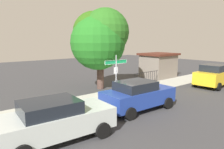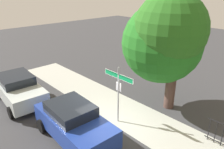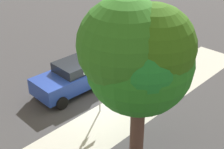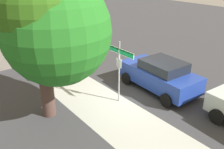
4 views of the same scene
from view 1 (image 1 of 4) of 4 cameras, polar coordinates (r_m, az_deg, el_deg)
The scene contains 9 objects.
ground_plane at distance 13.19m, azimuth 2.07°, elevation -7.27°, with size 60.00×60.00×0.00m, color #38383A.
sidewalk_strip at distance 15.42m, azimuth 4.46°, elevation -4.81°, with size 24.00×2.60×0.00m, color #ACADA1.
street_sign at distance 13.09m, azimuth 1.16°, elevation 1.60°, with size 1.81×0.07×2.88m.
shade_tree at distance 15.50m, azimuth -3.59°, elevation 10.26°, with size 4.30×4.08×6.17m.
car_silver at distance 8.27m, azimuth -15.44°, elevation -11.95°, with size 4.45×2.32×1.60m.
car_blue at distance 11.41m, azimuth 7.24°, elevation -5.66°, with size 4.23×2.21×1.62m.
car_yellow at distance 19.00m, azimuth 26.66°, elevation -0.21°, with size 4.20×2.19×1.85m.
iron_fence at distance 18.23m, azimuth 9.53°, elevation -0.91°, with size 3.11×0.04×1.07m.
utility_shed at distance 21.79m, azimuth 12.78°, elevation 2.60°, with size 3.52×2.94×2.51m.
Camera 1 is at (-8.37, -9.45, 3.80)m, focal length 32.76 mm.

